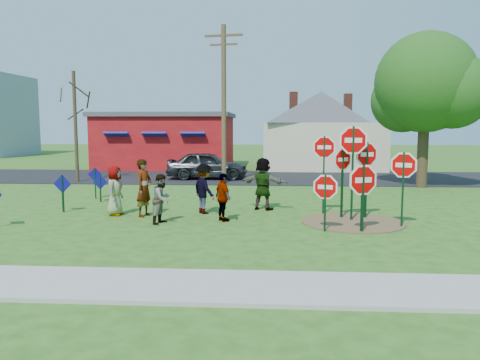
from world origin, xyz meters
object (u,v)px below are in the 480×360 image
Objects in this scene: stop_sign_a at (325,191)px; stop_sign_c at (353,151)px; utility_pole at (224,101)px; leafy_tree at (428,88)px; stop_sign_d at (367,161)px; stop_sign_b at (324,155)px; person_b at (144,188)px; suv at (207,165)px; person_a at (115,191)px.

stop_sign_a is 2.17m from stop_sign_c.
leafy_tree is at bearing -6.70° from utility_pole.
utility_pole is at bearing 121.41° from stop_sign_c.
stop_sign_a is at bearing -150.72° from stop_sign_d.
leafy_tree is at bearing 58.48° from stop_sign_b.
stop_sign_c reaches higher than stop_sign_a.
utility_pole reaches higher than person_b.
suv is 12.01m from leafy_tree.
utility_pole is at bearing 122.54° from stop_sign_b.
person_a is at bearing 103.95° from person_b.
stop_sign_a is 13.67m from suv.
stop_sign_c is at bearing -47.32° from stop_sign_b.
stop_sign_b reaches higher than suv.
utility_pole is at bearing 97.50° from stop_sign_d.
stop_sign_d reaches higher than suv.
stop_sign_a is at bearing -120.72° from leafy_tree.
person_a is at bearing -106.78° from utility_pole.
person_a is 10.20m from utility_pole.
person_a is at bearing -168.42° from stop_sign_b.
stop_sign_d is 1.38× the size of person_b.
suv is at bearing 125.76° from utility_pole.
suv is (-5.30, 10.04, -1.22)m from stop_sign_b.
stop_sign_d is 1.58× the size of person_a.
stop_sign_c is (0.77, -1.05, 0.18)m from stop_sign_b.
utility_pole is (2.77, 9.19, 3.44)m from person_a.
person_a is 10.83m from suv.
utility_pole is 1.09× the size of leafy_tree.
stop_sign_b reaches higher than person_b.
stop_sign_b is at bearing 130.34° from stop_sign_c.
stop_sign_a is 12.27m from utility_pole.
stop_sign_d is at bearing -86.37° from person_a.
stop_sign_d reaches higher than person_b.
utility_pole is (-4.99, 9.58, 2.06)m from stop_sign_c.
stop_sign_d is (0.51, 0.40, -0.33)m from stop_sign_c.
stop_sign_d is 9.61m from leafy_tree.
stop_sign_a reaches higher than suv.
person_b is at bearing -145.15° from leafy_tree.
person_b is (-5.72, 1.89, -0.22)m from stop_sign_a.
person_b is 14.73m from leafy_tree.
utility_pole reaches higher than suv.
stop_sign_b is 1.06× the size of stop_sign_d.
stop_sign_d is 10.97m from utility_pole.
stop_sign_c reaches higher than person_a.
stop_sign_b is at bearing -63.69° from utility_pole.
stop_sign_a is 0.22× the size of utility_pole.
leafy_tree is at bearing -54.15° from person_a.
stop_sign_a is 2.62m from stop_sign_d.
person_b is at bearing 174.05° from suv.
stop_sign_d is at bearing -20.43° from stop_sign_b.
leafy_tree reaches higher than suv.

